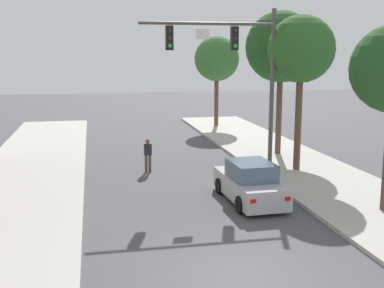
# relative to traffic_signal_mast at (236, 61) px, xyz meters

# --- Properties ---
(ground_plane) EXTENTS (120.00, 120.00, 0.00)m
(ground_plane) POSITION_rel_traffic_signal_mast_xyz_m (-2.87, -9.98, -5.32)
(ground_plane) COLOR #4C4C51
(traffic_signal_mast) EXTENTS (6.20, 0.38, 7.50)m
(traffic_signal_mast) POSITION_rel_traffic_signal_mast_xyz_m (0.00, 0.00, 0.00)
(traffic_signal_mast) COLOR #514C47
(traffic_signal_mast) RESTS_ON sidewalk_right
(car_lead_silver) EXTENTS (1.94, 4.29, 1.60)m
(car_lead_silver) POSITION_rel_traffic_signal_mast_xyz_m (-0.55, -3.89, -4.60)
(car_lead_silver) COLOR #B7B7BC
(car_lead_silver) RESTS_ON ground
(pedestrian_crossing_road) EXTENTS (0.36, 0.22, 1.64)m
(pedestrian_crossing_road) POSITION_rel_traffic_signal_mast_xyz_m (-3.86, 1.64, -4.41)
(pedestrian_crossing_road) COLOR brown
(pedestrian_crossing_road) RESTS_ON ground
(street_tree_second) EXTENTS (3.14, 3.14, 7.29)m
(street_tree_second) POSITION_rel_traffic_signal_mast_xyz_m (3.17, 0.18, 0.50)
(street_tree_second) COLOR brown
(street_tree_second) RESTS_ON sidewalk_right
(street_tree_third) EXTENTS (3.85, 3.85, 7.79)m
(street_tree_third) POSITION_rel_traffic_signal_mast_xyz_m (3.71, 4.01, 0.67)
(street_tree_third) COLOR brown
(street_tree_third) RESTS_ON sidewalk_right
(street_tree_farthest) EXTENTS (3.39, 3.39, 6.80)m
(street_tree_farthest) POSITION_rel_traffic_signal_mast_xyz_m (2.98, 15.02, -0.09)
(street_tree_farthest) COLOR brown
(street_tree_farthest) RESTS_ON sidewalk_right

